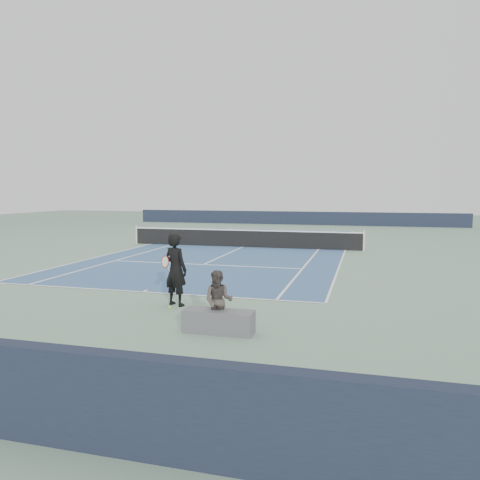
% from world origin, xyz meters
% --- Properties ---
extents(ground, '(80.00, 80.00, 0.00)m').
position_xyz_m(ground, '(0.00, 0.00, 0.00)').
color(ground, slate).
extents(court_surface, '(10.97, 23.77, 0.01)m').
position_xyz_m(court_surface, '(0.00, 0.00, 0.01)').
color(court_surface, '#35567F').
rests_on(court_surface, ground).
extents(tennis_net, '(12.90, 0.10, 1.07)m').
position_xyz_m(tennis_net, '(0.00, 0.00, 0.50)').
color(tennis_net, silver).
rests_on(tennis_net, ground).
extents(windscreen_far, '(30.00, 0.25, 1.20)m').
position_xyz_m(windscreen_far, '(0.00, 17.88, 0.60)').
color(windscreen_far, black).
rests_on(windscreen_far, ground).
extents(tennis_player, '(0.89, 0.74, 1.95)m').
position_xyz_m(tennis_player, '(1.62, -13.12, 0.98)').
color(tennis_player, black).
rests_on(tennis_player, ground).
extents(tennis_ball, '(0.07, 0.07, 0.07)m').
position_xyz_m(tennis_ball, '(1.59, -13.46, 0.03)').
color(tennis_ball, '#D1E62F').
rests_on(tennis_ball, ground).
extents(spectator_bench, '(1.58, 0.65, 1.36)m').
position_xyz_m(spectator_bench, '(3.46, -15.13, 0.49)').
color(spectator_bench, '#55555A').
rests_on(spectator_bench, ground).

